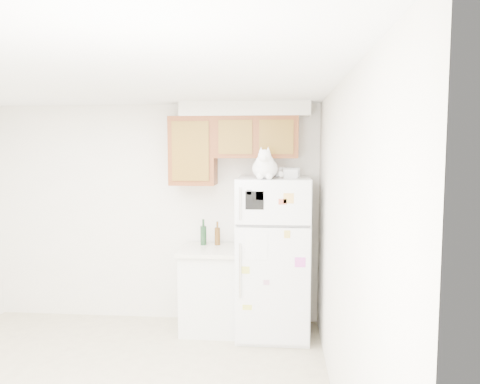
# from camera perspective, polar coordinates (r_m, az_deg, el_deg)

# --- Properties ---
(room_shell) EXTENTS (3.84, 4.04, 2.52)m
(room_shell) POSITION_cam_1_polar(r_m,az_deg,el_deg) (3.80, -15.68, 0.06)
(room_shell) COLOR white
(room_shell) RESTS_ON ground_plane
(refrigerator) EXTENTS (0.76, 0.78, 1.70)m
(refrigerator) POSITION_cam_1_polar(r_m,az_deg,el_deg) (5.04, 4.05, -7.90)
(refrigerator) COLOR white
(refrigerator) RESTS_ON ground_plane
(base_counter) EXTENTS (0.64, 0.64, 0.92)m
(base_counter) POSITION_cam_1_polar(r_m,az_deg,el_deg) (5.27, -3.64, -11.68)
(base_counter) COLOR white
(base_counter) RESTS_ON ground_plane
(cat) EXTENTS (0.32, 0.46, 0.33)m
(cat) POSITION_cam_1_polar(r_m,az_deg,el_deg) (4.69, 3.09, 3.08)
(cat) COLOR white
(cat) RESTS_ON refrigerator
(storage_box_back) EXTENTS (0.22, 0.19, 0.10)m
(storage_box_back) POSITION_cam_1_polar(r_m,az_deg,el_deg) (5.04, 6.03, 2.41)
(storage_box_back) COLOR white
(storage_box_back) RESTS_ON refrigerator
(storage_box_front) EXTENTS (0.17, 0.14, 0.09)m
(storage_box_front) POSITION_cam_1_polar(r_m,az_deg,el_deg) (4.88, 6.03, 2.26)
(storage_box_front) COLOR white
(storage_box_front) RESTS_ON refrigerator
(bottle_green) EXTENTS (0.07, 0.07, 0.29)m
(bottle_green) POSITION_cam_1_polar(r_m,az_deg,el_deg) (5.29, -4.49, -4.89)
(bottle_green) COLOR #19381E
(bottle_green) RESTS_ON base_counter
(bottle_amber) EXTENTS (0.06, 0.06, 0.27)m
(bottle_amber) POSITION_cam_1_polar(r_m,az_deg,el_deg) (5.28, -2.78, -5.04)
(bottle_amber) COLOR #593814
(bottle_amber) RESTS_ON base_counter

